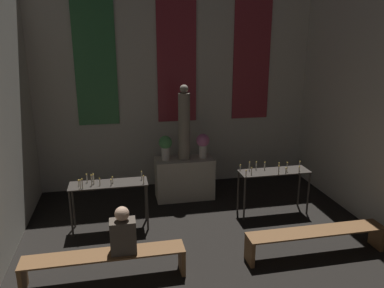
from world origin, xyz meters
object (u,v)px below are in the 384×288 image
(candle_rack_right, at_px, (274,177))
(pew_back_left, at_px, (105,260))
(candle_rack_left, at_px, (109,190))
(pew_back_right, at_px, (316,236))
(altar, at_px, (184,178))
(flower_vase_right, at_px, (203,143))
(flower_vase_left, at_px, (165,145))
(person_seated, at_px, (123,233))
(statue, at_px, (184,125))

(candle_rack_right, bearing_deg, pew_back_left, -154.27)
(candle_rack_left, xyz_separation_m, pew_back_right, (3.20, -1.54, -0.44))
(altar, bearing_deg, flower_vase_right, 0.00)
(altar, relative_size, flower_vase_left, 2.36)
(flower_vase_left, relative_size, candle_rack_right, 0.38)
(candle_rack_left, xyz_separation_m, pew_back_left, (-0.07, -1.54, -0.44))
(flower_vase_left, relative_size, pew_back_right, 0.23)
(person_seated, bearing_deg, pew_back_right, 0.00)
(altar, bearing_deg, person_seated, -117.46)
(statue, height_order, person_seated, statue)
(flower_vase_left, height_order, candle_rack_right, flower_vase_left)
(pew_back_right, bearing_deg, pew_back_left, 180.00)
(candle_rack_right, bearing_deg, statue, 145.24)
(flower_vase_left, relative_size, pew_back_left, 0.23)
(altar, relative_size, candle_rack_left, 0.90)
(candle_rack_left, distance_m, candle_rack_right, 3.13)
(pew_back_left, height_order, person_seated, person_seated)
(altar, bearing_deg, flower_vase_left, 180.00)
(candle_rack_left, height_order, candle_rack_right, candle_rack_left)
(statue, distance_m, flower_vase_right, 0.58)
(statue, distance_m, person_seated, 3.08)
(flower_vase_left, xyz_separation_m, pew_back_left, (-1.24, -2.62, -0.88))
(flower_vase_right, distance_m, pew_back_right, 3.03)
(flower_vase_left, xyz_separation_m, person_seated, (-0.96, -2.62, -0.47))
(statue, distance_m, flower_vase_left, 0.58)
(flower_vase_left, bearing_deg, candle_rack_right, -28.93)
(altar, height_order, flower_vase_right, flower_vase_right)
(altar, xyz_separation_m, statue, (0.00, 0.00, 1.18))
(statue, bearing_deg, candle_rack_left, -145.41)
(candle_rack_left, bearing_deg, altar, 34.59)
(candle_rack_right, bearing_deg, altar, 145.24)
(altar, xyz_separation_m, candle_rack_right, (1.56, -1.08, 0.32))
(pew_back_right, distance_m, person_seated, 3.02)
(flower_vase_left, distance_m, flower_vase_right, 0.80)
(candle_rack_left, height_order, person_seated, person_seated)
(flower_vase_left, height_order, pew_back_left, flower_vase_left)
(altar, distance_m, flower_vase_left, 0.85)
(flower_vase_left, bearing_deg, person_seated, -110.18)
(statue, xyz_separation_m, person_seated, (-1.36, -2.62, -0.89))
(altar, relative_size, person_seated, 1.77)
(altar, xyz_separation_m, pew_back_left, (-1.63, -2.62, -0.12))
(altar, distance_m, candle_rack_right, 1.92)
(statue, xyz_separation_m, pew_back_left, (-1.63, -2.62, -1.30))
(candle_rack_right, distance_m, person_seated, 3.30)
(statue, relative_size, candle_rack_right, 1.15)
(statue, distance_m, pew_back_left, 3.35)
(pew_back_left, relative_size, person_seated, 3.27)
(altar, xyz_separation_m, flower_vase_right, (0.40, 0.00, 0.76))
(statue, xyz_separation_m, candle_rack_left, (-1.57, -1.08, -0.86))
(flower_vase_right, distance_m, pew_back_left, 3.43)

